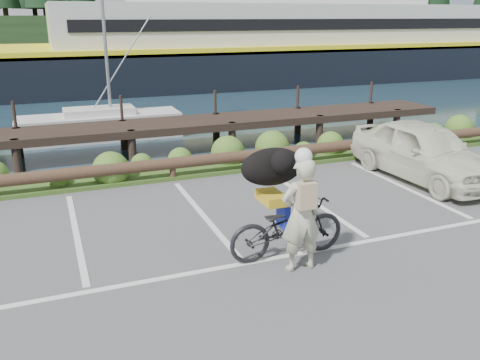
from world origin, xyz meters
The scene contains 8 objects.
ground centered at (0.00, 0.00, 0.00)m, with size 72.00×72.00×0.00m, color #4C4C4E.
harbor_backdrop centered at (0.39, 78.52, 0.00)m, with size 170.00×160.00×30.00m.
vegetation_strip centered at (0.00, 5.30, 0.05)m, with size 34.00×1.60×0.10m, color #3D5B21.
log_rail centered at (0.00, 4.60, 0.00)m, with size 32.00×0.30×0.60m, color #443021, non-canonical shape.
bicycle centered at (0.81, -0.40, 0.56)m, with size 0.74×2.13×1.12m, color black.
cyclist centered at (0.80, -0.89, 0.97)m, with size 0.71×0.46×1.94m, color beige.
dog centered at (0.81, 0.29, 1.47)m, with size 1.20×0.59×0.69m, color black.
parked_car centered at (6.07, 2.37, 0.74)m, with size 1.76×4.37×1.49m, color silver.
Camera 1 is at (-2.90, -7.69, 4.07)m, focal length 38.00 mm.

